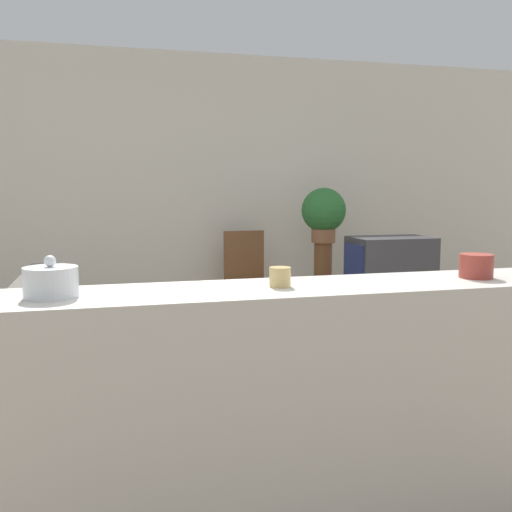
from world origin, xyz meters
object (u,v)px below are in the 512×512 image
object	(u,v)px
television	(390,265)
decorative_bowl	(51,282)
wooden_chair	(247,277)
couch	(88,360)
potted_plant	(324,212)

from	to	relation	value
television	decorative_bowl	xyz separation A→B (m)	(-2.44, -2.18, 0.31)
television	wooden_chair	distance (m)	1.43
couch	decorative_bowl	distance (m)	1.75
decorative_bowl	television	bearing A→B (deg)	41.84
potted_plant	decorative_bowl	world-z (taller)	potted_plant
potted_plant	couch	bearing A→B (deg)	-144.52
couch	television	bearing A→B (deg)	14.26
wooden_chair	potted_plant	size ratio (longest dim) A/B	1.79
potted_plant	decorative_bowl	bearing A→B (deg)	-125.39
wooden_chair	decorative_bowl	distance (m)	3.58
wooden_chair	potted_plant	distance (m)	0.97
couch	potted_plant	size ratio (longest dim) A/B	3.06
couch	wooden_chair	distance (m)	2.18
couch	potted_plant	distance (m)	2.79
television	potted_plant	world-z (taller)	potted_plant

